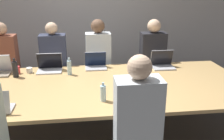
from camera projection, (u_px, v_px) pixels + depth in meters
ground_plane at (90, 137)px, 3.35m from camera, size 24.00×24.00×0.00m
curtain_wall at (84, 14)px, 4.81m from camera, size 12.00×0.06×2.80m
conference_table at (88, 88)px, 3.12m from camera, size 4.05×1.59×0.76m
laptop_far_center at (96, 63)px, 3.71m from camera, size 0.32×0.23×0.24m
person_far_center at (98, 64)px, 4.13m from camera, size 0.40×0.24×1.43m
laptop_near_midright at (134, 101)px, 2.51m from camera, size 0.35×0.25×0.26m
person_near_midright at (137, 134)px, 2.22m from camera, size 0.40×0.24×1.42m
cup_near_midright at (158, 99)px, 2.63m from camera, size 0.07×0.07×0.08m
bottle_near_midright at (103, 93)px, 2.65m from camera, size 0.06×0.06×0.21m
laptop_far_midleft at (50, 66)px, 3.58m from camera, size 0.35×0.26×0.26m
person_far_midleft at (55, 68)px, 4.02m from camera, size 0.40×0.24×1.40m
cup_far_midleft at (29, 70)px, 3.51m from camera, size 0.08×0.08×0.08m
bottle_far_midleft at (69, 67)px, 3.42m from camera, size 0.06×0.06×0.24m
laptop_far_right at (162, 62)px, 3.74m from camera, size 0.33×0.26×0.26m
person_far_right at (152, 63)px, 4.16m from camera, size 0.40×0.24×1.43m
person_far_left at (6, 68)px, 3.96m from camera, size 0.40×0.24×1.41m
cup_far_left at (17, 70)px, 3.49m from camera, size 0.07×0.07×0.10m
bottle_far_left at (15, 69)px, 3.33m from camera, size 0.07×0.07×0.26m
stapler at (116, 86)px, 2.99m from camera, size 0.09×0.16×0.05m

